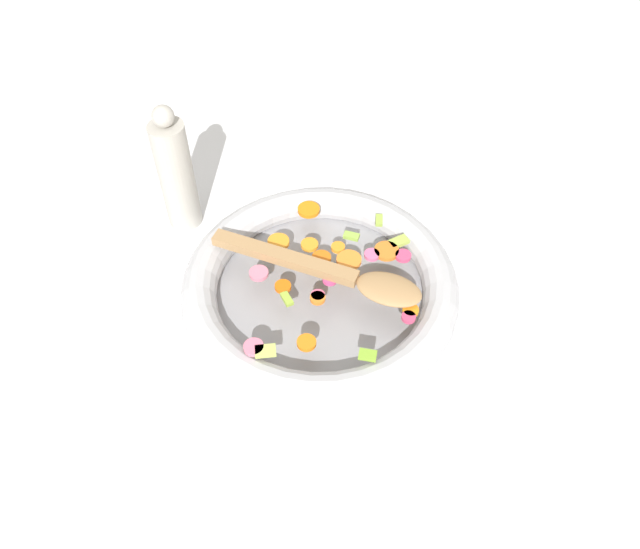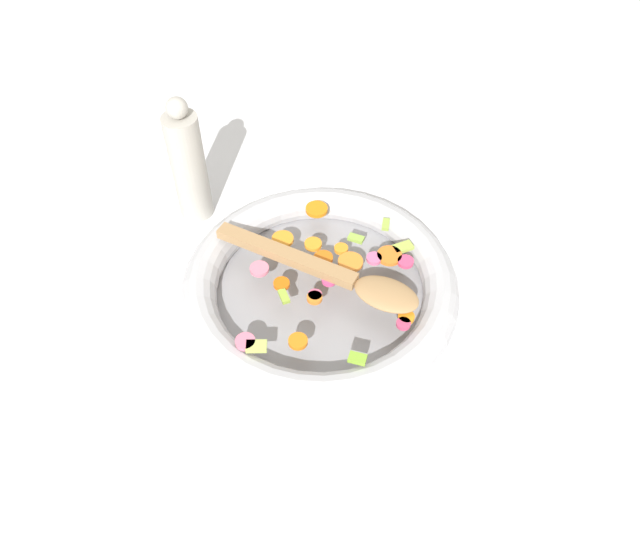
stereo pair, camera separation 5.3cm
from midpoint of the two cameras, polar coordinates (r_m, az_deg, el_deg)
ground_plane at (r=0.90m, az=-1.68°, el=-2.13°), size 4.00×4.00×0.00m
skillet at (r=0.88m, az=-1.72°, el=-1.24°), size 0.39×0.39×0.05m
chopped_vegetables at (r=0.86m, az=-0.78°, el=0.39°), size 0.24×0.29×0.01m
wooden_spoon at (r=0.85m, az=-0.23°, el=0.03°), size 0.30×0.13×0.01m
pepper_mill at (r=0.97m, az=-14.59°, el=8.92°), size 0.05×0.05×0.21m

